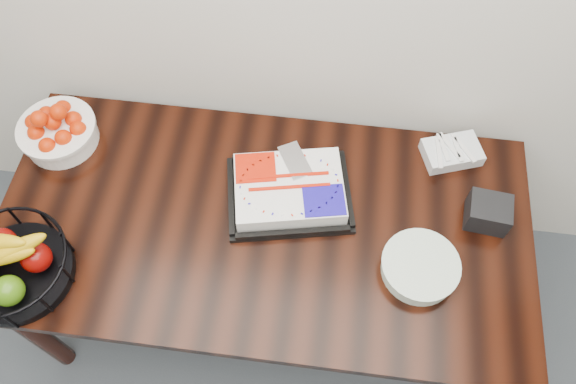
# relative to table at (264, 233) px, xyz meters

# --- Properties ---
(table) EXTENTS (1.80, 0.90, 0.75)m
(table) POSITION_rel_table_xyz_m (0.00, 0.00, 0.00)
(table) COLOR black
(table) RESTS_ON ground
(cake_tray) EXTENTS (0.47, 0.40, 0.09)m
(cake_tray) POSITION_rel_table_xyz_m (0.08, 0.11, 0.13)
(cake_tray) COLOR black
(cake_tray) RESTS_ON table
(tangerine_bowl) EXTENTS (0.28, 0.28, 0.18)m
(tangerine_bowl) POSITION_rel_table_xyz_m (-0.77, 0.24, 0.16)
(tangerine_bowl) COLOR white
(tangerine_bowl) RESTS_ON table
(fruit_basket) EXTENTS (0.37, 0.37, 0.19)m
(fruit_basket) POSITION_rel_table_xyz_m (-0.74, -0.29, 0.17)
(fruit_basket) COLOR black
(fruit_basket) RESTS_ON table
(plate_stack) EXTENTS (0.25, 0.25, 0.06)m
(plate_stack) POSITION_rel_table_xyz_m (0.52, -0.11, 0.12)
(plate_stack) COLOR white
(plate_stack) RESTS_ON table
(fork_bag) EXTENTS (0.23, 0.19, 0.06)m
(fork_bag) POSITION_rel_table_xyz_m (0.63, 0.35, 0.11)
(fork_bag) COLOR silver
(fork_bag) RESTS_ON table
(napkin_box) EXTENTS (0.15, 0.13, 0.10)m
(napkin_box) POSITION_rel_table_xyz_m (0.74, 0.11, 0.13)
(napkin_box) COLOR black
(napkin_box) RESTS_ON table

